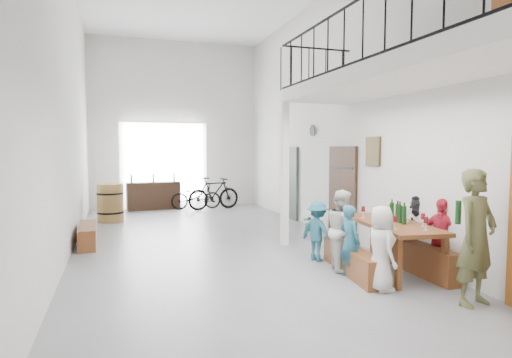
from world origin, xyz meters
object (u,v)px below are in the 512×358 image
object	(u,v)px
side_bench	(88,235)
host_standing	(476,237)
tasting_table	(391,227)
bench_inner	(352,260)
bicycle_near	(196,196)
serving_counter	(154,196)
oak_barrel	(110,203)

from	to	relation	value
side_bench	host_standing	bearing A→B (deg)	-46.52
host_standing	side_bench	bearing A→B (deg)	119.37
tasting_table	host_standing	xyz separation A→B (m)	(0.10, -1.57, 0.14)
bench_inner	side_bench	size ratio (longest dim) A/B	1.23
tasting_table	side_bench	size ratio (longest dim) A/B	1.45
bench_inner	side_bench	world-z (taller)	bench_inner
tasting_table	bicycle_near	bearing A→B (deg)	109.70
side_bench	serving_counter	xyz separation A→B (m)	(1.72, 4.90, 0.23)
tasting_table	bench_inner	bearing A→B (deg)	-179.07
oak_barrel	serving_counter	xyz separation A→B (m)	(1.30, 2.07, -0.07)
serving_counter	host_standing	xyz separation A→B (m)	(3.09, -9.96, 0.41)
side_bench	host_standing	xyz separation A→B (m)	(4.80, -5.06, 0.64)
tasting_table	bench_inner	size ratio (longest dim) A/B	1.18
bench_inner	oak_barrel	size ratio (longest dim) A/B	1.76
bench_inner	side_bench	xyz separation A→B (m)	(-4.04, 3.41, -0.00)
side_bench	bicycle_near	bearing A→B (deg)	56.10
side_bench	serving_counter	bearing A→B (deg)	70.69
serving_counter	bicycle_near	xyz separation A→B (m)	(1.30, -0.40, -0.02)
side_bench	serving_counter	world-z (taller)	serving_counter
bicycle_near	side_bench	bearing A→B (deg)	146.83
side_bench	serving_counter	distance (m)	5.19
oak_barrel	host_standing	size ratio (longest dim) A/B	0.60
serving_counter	host_standing	world-z (taller)	host_standing
oak_barrel	bicycle_near	size ratio (longest dim) A/B	0.63
bicycle_near	host_standing	bearing A→B (deg)	-168.71
serving_counter	oak_barrel	bearing A→B (deg)	-127.36
side_bench	host_standing	distance (m)	7.01
bench_inner	tasting_table	bearing A→B (deg)	1.24
side_bench	bicycle_near	size ratio (longest dim) A/B	0.91
oak_barrel	bicycle_near	xyz separation A→B (m)	(2.61, 1.66, -0.09)
tasting_table	oak_barrel	xyz separation A→B (m)	(-4.29, 6.32, -0.20)
oak_barrel	bicycle_near	world-z (taller)	oak_barrel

